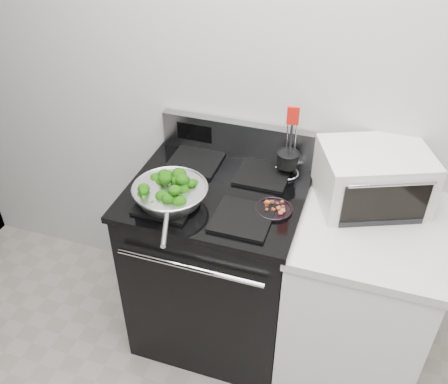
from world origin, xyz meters
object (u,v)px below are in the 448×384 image
at_px(skillet, 170,193).
at_px(bacon_plate, 274,207).
at_px(gas_range, 218,262).
at_px(toaster_oven, 373,177).
at_px(utensil_holder, 288,163).

bearing_deg(skillet, bacon_plate, -7.61).
relative_size(gas_range, toaster_oven, 2.09).
xyz_separation_m(skillet, bacon_plate, (0.43, 0.09, -0.03)).
xyz_separation_m(bacon_plate, toaster_oven, (0.37, 0.23, 0.08)).
bearing_deg(gas_range, utensil_holder, 37.31).
bearing_deg(gas_range, bacon_plate, -14.88).
xyz_separation_m(gas_range, utensil_holder, (0.27, 0.21, 0.53)).
height_order(bacon_plate, utensil_holder, utensil_holder).
height_order(gas_range, utensil_holder, utensil_holder).
bearing_deg(bacon_plate, utensil_holder, 91.39).
relative_size(gas_range, skillet, 2.24).
height_order(utensil_holder, toaster_oven, utensil_holder).
bearing_deg(utensil_holder, gas_range, -152.15).
relative_size(skillet, toaster_oven, 0.93).
bearing_deg(utensil_holder, toaster_oven, -16.45).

